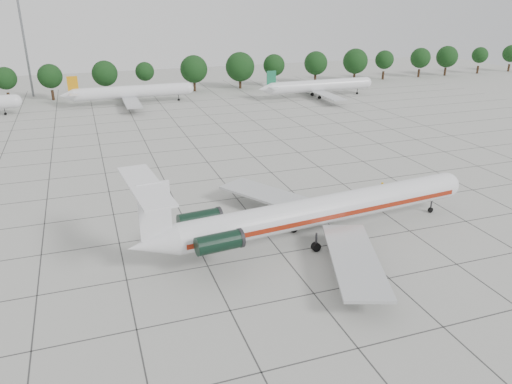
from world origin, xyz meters
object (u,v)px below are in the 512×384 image
at_px(bg_airliner_c, 132,92).
at_px(bg_airliner_d, 319,86).
at_px(ground_crew, 381,189).
at_px(main_airliner, 310,212).
at_px(floodlight_mast, 24,40).

height_order(bg_airliner_c, bg_airliner_d, same).
height_order(ground_crew, bg_airliner_c, bg_airliner_c).
xyz_separation_m(ground_crew, bg_airliner_c, (-25.08, 71.29, 1.92)).
height_order(main_airliner, floodlight_mast, floodlight_mast).
relative_size(main_airliner, ground_crew, 20.57).
height_order(bg_airliner_d, floodlight_mast, floodlight_mast).
height_order(ground_crew, floodlight_mast, floodlight_mast).
bearing_deg(bg_airliner_c, bg_airliner_d, -9.02).
bearing_deg(ground_crew, main_airliner, 3.90).
bearing_deg(bg_airliner_c, main_airliner, -82.54).
bearing_deg(main_airliner, bg_airliner_c, 91.71).
distance_m(bg_airliner_d, floodlight_mast, 75.77).
xyz_separation_m(bg_airliner_c, bg_airliner_d, (46.73, -7.42, 0.00)).
distance_m(ground_crew, floodlight_mast, 102.90).
distance_m(main_airliner, ground_crew, 17.09).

